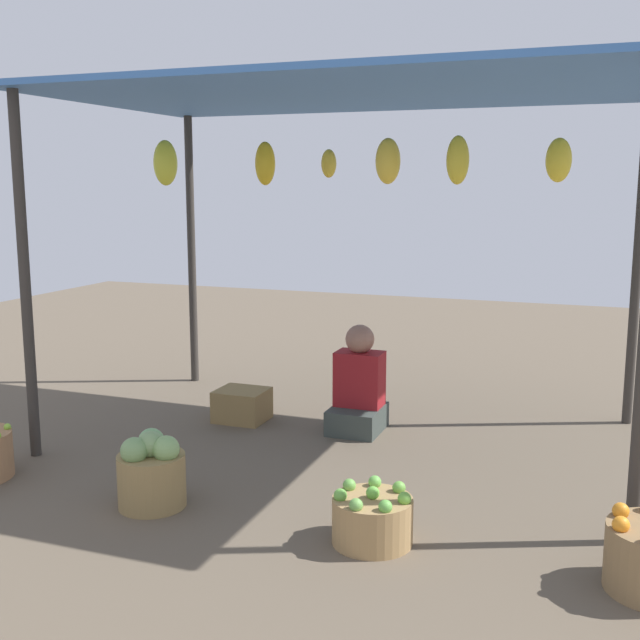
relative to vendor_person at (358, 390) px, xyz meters
The scene contains 6 objects.
ground_plane 0.36m from the vendor_person, 88.68° to the right, with size 14.00×14.00×0.00m, color brown.
market_stall_structure 1.94m from the vendor_person, 90.05° to the right, with size 4.00×2.44×2.40m.
vendor_person is the anchor object (origin of this frame).
basket_cabbages 1.84m from the vendor_person, 110.94° to the right, with size 0.38×0.38×0.43m.
basket_green_apples 1.85m from the vendor_person, 69.97° to the right, with size 0.41×0.41×0.30m.
wooden_crate_near_vendor 0.92m from the vendor_person, behind, with size 0.37×0.33×0.24m, color olive.
Camera 1 is at (1.67, -5.09, 1.79)m, focal length 44.12 mm.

